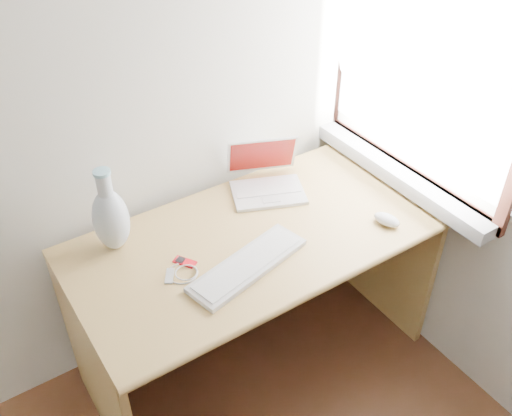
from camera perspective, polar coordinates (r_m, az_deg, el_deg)
window at (r=2.24m, az=16.18°, el=13.92°), size 0.11×0.99×1.10m
desk at (r=2.34m, az=-1.12°, el=-5.47°), size 1.40×0.70×0.74m
laptop at (r=2.34m, az=0.69°, el=2.79°), size 0.35×0.34×0.20m
external_keyboard at (r=2.00m, az=-0.81°, el=-5.69°), size 0.49×0.24×0.02m
mouse at (r=2.23m, az=12.96°, el=-1.13°), size 0.09×0.12×0.04m
ipod at (r=2.03m, az=-7.13°, el=-5.37°), size 0.07×0.09×0.01m
cable_coil at (r=2.00m, az=-7.34°, el=-6.48°), size 0.12×0.12×0.01m
remote at (r=1.99m, az=-8.64°, el=-6.73°), size 0.06×0.08×0.01m
vase at (r=2.06m, az=-14.34°, el=-0.93°), size 0.13×0.13×0.33m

